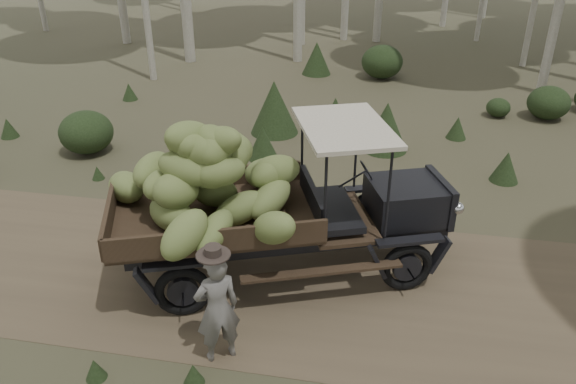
% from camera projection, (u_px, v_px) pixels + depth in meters
% --- Properties ---
extents(ground, '(120.00, 120.00, 0.00)m').
position_uv_depth(ground, '(347.00, 288.00, 8.77)').
color(ground, '#473D2B').
rests_on(ground, ground).
extents(dirt_track, '(70.00, 4.00, 0.01)m').
position_uv_depth(dirt_track, '(347.00, 288.00, 8.77)').
color(dirt_track, brown).
rests_on(dirt_track, ground).
extents(banana_truck, '(5.82, 3.68, 2.76)m').
position_uv_depth(banana_truck, '(242.00, 186.00, 8.37)').
color(banana_truck, black).
rests_on(banana_truck, ground).
extents(farmer, '(0.70, 0.64, 1.74)m').
position_uv_depth(farmer, '(217.00, 307.00, 7.09)').
color(farmer, '#625E59').
rests_on(farmer, ground).
extents(undergrowth, '(21.74, 23.40, 1.37)m').
position_uv_depth(undergrowth, '(314.00, 198.00, 10.31)').
color(undergrowth, '#233319').
rests_on(undergrowth, ground).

